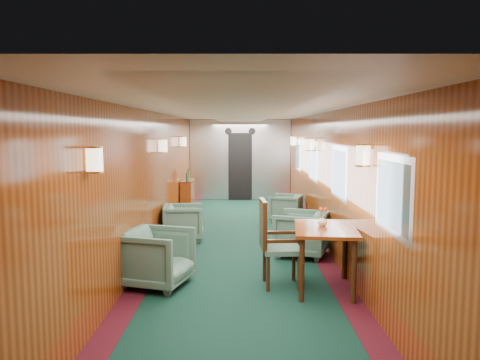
{
  "coord_description": "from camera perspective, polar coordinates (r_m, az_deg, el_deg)",
  "views": [
    {
      "loc": [
        0.01,
        -7.99,
        2.08
      ],
      "look_at": [
        0.0,
        0.72,
        1.15
      ],
      "focal_mm": 35.0,
      "sensor_mm": 36.0,
      "label": 1
    }
  ],
  "objects": [
    {
      "name": "flower_vase",
      "position": [
        6.25,
        10.04,
        -4.92
      ],
      "size": [
        0.15,
        0.15,
        0.13
      ],
      "primitive_type": "imported",
      "rotation": [
        0.0,
        0.0,
        -0.25
      ],
      "color": "white",
      "rests_on": "dining_table"
    },
    {
      "name": "armchair_right_far",
      "position": [
        10.74,
        5.61,
        -3.42
      ],
      "size": [
        0.85,
        0.84,
        0.62
      ],
      "primitive_type": "imported",
      "rotation": [
        0.0,
        0.0,
        -1.88
      ],
      "color": "#1C4237",
      "rests_on": "ground"
    },
    {
      "name": "wall_sconces",
      "position": [
        8.57,
        -0.0,
        4.15
      ],
      "size": [
        2.97,
        7.97,
        0.25
      ],
      "color": "beige",
      "rests_on": "ground"
    },
    {
      "name": "side_chair",
      "position": [
        6.28,
        4.08,
        -7.25
      ],
      "size": [
        0.56,
        0.58,
        1.17
      ],
      "rotation": [
        0.0,
        0.0,
        0.07
      ],
      "color": "#1C4237",
      "rests_on": "ground"
    },
    {
      "name": "armchair_left_far",
      "position": [
        8.99,
        -6.87,
        -5.13
      ],
      "size": [
        0.81,
        0.79,
        0.68
      ],
      "primitive_type": "imported",
      "rotation": [
        0.0,
        0.0,
        1.66
      ],
      "color": "#1C4237",
      "rests_on": "ground"
    },
    {
      "name": "room",
      "position": [
        8.01,
        -0.01,
        2.9
      ],
      "size": [
        12.0,
        12.1,
        2.4
      ],
      "color": "black",
      "rests_on": "ground"
    },
    {
      "name": "credenza",
      "position": [
        12.0,
        -6.4,
        -1.88
      ],
      "size": [
        0.29,
        0.92,
        1.1
      ],
      "color": "brown",
      "rests_on": "ground"
    },
    {
      "name": "dining_table",
      "position": [
        6.21,
        10.34,
        -6.88
      ],
      "size": [
        0.88,
        1.18,
        0.83
      ],
      "rotation": [
        0.0,
        0.0,
        -0.1
      ],
      "color": "brown",
      "rests_on": "ground"
    },
    {
      "name": "armchair_right_near",
      "position": [
        7.87,
        7.45,
        -6.48
      ],
      "size": [
        1.05,
        1.03,
        0.75
      ],
      "primitive_type": "imported",
      "rotation": [
        0.0,
        0.0,
        -1.92
      ],
      "color": "#1C4237",
      "rests_on": "ground"
    },
    {
      "name": "windows_right",
      "position": [
        8.4,
        10.2,
        1.69
      ],
      "size": [
        0.02,
        8.6,
        0.8
      ],
      "color": "silver",
      "rests_on": "ground"
    },
    {
      "name": "bulkhead",
      "position": [
        13.94,
        0.02,
        2.42
      ],
      "size": [
        2.98,
        0.17,
        2.39
      ],
      "color": "silver",
      "rests_on": "ground"
    },
    {
      "name": "armchair_left_near",
      "position": [
        6.42,
        -10.12,
        -9.31
      ],
      "size": [
        1.05,
        1.03,
        0.77
      ],
      "primitive_type": "imported",
      "rotation": [
        0.0,
        0.0,
        1.29
      ],
      "color": "#1C4237",
      "rests_on": "ground"
    }
  ]
}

